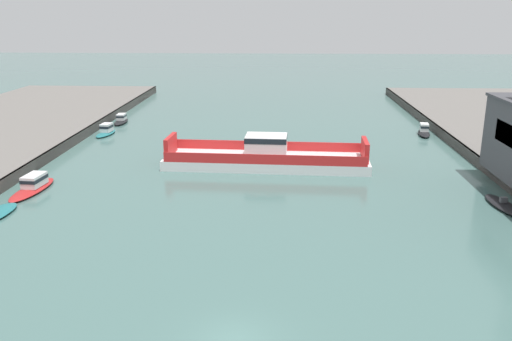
{
  "coord_description": "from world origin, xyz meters",
  "views": [
    {
      "loc": [
        2.32,
        -25.09,
        17.09
      ],
      "look_at": [
        0.0,
        25.29,
        2.0
      ],
      "focal_mm": 37.7,
      "sensor_mm": 36.0,
      "label": 1
    }
  ],
  "objects_px": {
    "moored_boat_far_right": "(424,131)",
    "moored_boat_upstream_b": "(121,120)",
    "moored_boat_mid_left": "(106,130)",
    "moored_boat_mid_right": "(503,205)",
    "chain_ferry": "(266,157)",
    "moored_boat_near_right": "(33,185)"
  },
  "relations": [
    {
      "from": "moored_boat_upstream_b",
      "to": "moored_boat_mid_right",
      "type": "bearing_deg",
      "value": -38.24
    },
    {
      "from": "moored_boat_near_right",
      "to": "moored_boat_mid_left",
      "type": "bearing_deg",
      "value": 91.46
    },
    {
      "from": "moored_boat_far_right",
      "to": "moored_boat_upstream_b",
      "type": "height_order",
      "value": "moored_boat_far_right"
    },
    {
      "from": "chain_ferry",
      "to": "moored_boat_near_right",
      "type": "relative_size",
      "value": 3.02
    },
    {
      "from": "moored_boat_near_right",
      "to": "moored_boat_mid_left",
      "type": "xyz_separation_m",
      "value": [
        -0.64,
        24.91,
        0.0
      ]
    },
    {
      "from": "moored_boat_far_right",
      "to": "moored_boat_upstream_b",
      "type": "bearing_deg",
      "value": 172.17
    },
    {
      "from": "chain_ferry",
      "to": "moored_boat_upstream_b",
      "type": "xyz_separation_m",
      "value": [
        -23.5,
        23.36,
        -0.56
      ]
    },
    {
      "from": "moored_boat_mid_left",
      "to": "moored_boat_mid_right",
      "type": "bearing_deg",
      "value": -31.42
    },
    {
      "from": "chain_ferry",
      "to": "moored_boat_mid_left",
      "type": "relative_size",
      "value": 4.32
    },
    {
      "from": "moored_boat_mid_right",
      "to": "moored_boat_near_right",
      "type": "bearing_deg",
      "value": 176.64
    },
    {
      "from": "moored_boat_mid_left",
      "to": "moored_boat_far_right",
      "type": "xyz_separation_m",
      "value": [
        45.37,
        1.87,
        0.0
      ]
    },
    {
      "from": "moored_boat_far_right",
      "to": "moored_boat_upstream_b",
      "type": "distance_m",
      "value": 45.98
    },
    {
      "from": "chain_ferry",
      "to": "moored_boat_mid_right",
      "type": "height_order",
      "value": "chain_ferry"
    },
    {
      "from": "chain_ferry",
      "to": "moored_boat_mid_left",
      "type": "bearing_deg",
      "value": 146.87
    },
    {
      "from": "moored_boat_mid_right",
      "to": "moored_boat_upstream_b",
      "type": "xyz_separation_m",
      "value": [
        -45.24,
        35.65,
        0.29
      ]
    },
    {
      "from": "chain_ferry",
      "to": "moored_boat_mid_left",
      "type": "xyz_separation_m",
      "value": [
        -23.32,
        15.22,
        -0.49
      ]
    },
    {
      "from": "moored_boat_near_right",
      "to": "moored_boat_upstream_b",
      "type": "height_order",
      "value": "moored_boat_near_right"
    },
    {
      "from": "moored_boat_upstream_b",
      "to": "chain_ferry",
      "type": "bearing_deg",
      "value": -44.82
    },
    {
      "from": "moored_boat_near_right",
      "to": "moored_boat_mid_right",
      "type": "height_order",
      "value": "moored_boat_near_right"
    },
    {
      "from": "chain_ferry",
      "to": "moored_boat_upstream_b",
      "type": "distance_m",
      "value": 33.14
    },
    {
      "from": "moored_boat_mid_right",
      "to": "moored_boat_far_right",
      "type": "xyz_separation_m",
      "value": [
        0.31,
        29.39,
        0.36
      ]
    },
    {
      "from": "moored_boat_near_right",
      "to": "moored_boat_mid_left",
      "type": "distance_m",
      "value": 24.92
    }
  ]
}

